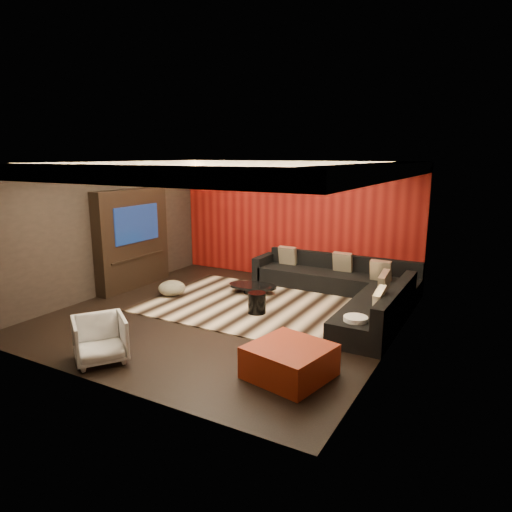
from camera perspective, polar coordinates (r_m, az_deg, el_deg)
The scene contains 26 objects.
floor at distance 8.59m, azimuth -3.73°, elevation -7.47°, with size 6.00×6.00×0.02m, color black.
ceiling at distance 8.08m, azimuth -4.02°, elevation 11.69°, with size 6.00×6.00×0.02m, color silver.
wall_back at distance 10.84m, azimuth 4.84°, elevation 4.39°, with size 6.00×0.02×2.80m, color black.
wall_left at distance 10.16m, azimuth -18.30°, elevation 3.26°, with size 0.02×6.00×2.80m, color black.
wall_right at distance 7.08m, azimuth 17.05°, elevation -0.46°, with size 0.02×6.00×2.80m, color black.
red_feature_wall at distance 10.80m, azimuth 4.75°, elevation 4.36°, with size 5.98×0.05×2.78m, color #6B0C0A.
soffit_back at distance 10.45m, azimuth 4.25°, elevation 11.20°, with size 6.00×0.60×0.22m, color silver.
soffit_front at distance 6.00m, azimuth -18.40°, elevation 9.68°, with size 6.00×0.60×0.22m, color silver.
soffit_left at distance 9.82m, azimuth -17.56°, elevation 10.58°, with size 0.60×4.80×0.22m, color silver.
soffit_right at distance 6.99m, azimuth 15.21°, elevation 10.18°, with size 0.60×4.80×0.22m, color silver.
cove_back at distance 10.14m, azimuth 3.42°, elevation 10.67°, with size 4.80×0.08×0.04m, color #FFD899.
cove_front at distance 6.24m, azimuth -16.03°, elevation 9.08°, with size 4.80×0.08×0.04m, color #FFD899.
cove_left at distance 9.58m, azimuth -16.10°, elevation 10.10°, with size 0.08×4.80×0.04m, color #FFD899.
cove_right at distance 7.08m, azimuth 12.47°, elevation 9.62°, with size 0.08×4.80×0.04m, color #FFD899.
tv_surround at distance 10.50m, azimuth -15.20°, elevation 2.08°, with size 0.30×2.00×2.20m, color black.
tv_screen at distance 10.34m, azimuth -14.67°, elevation 3.91°, with size 0.04×1.30×0.80m, color black.
tv_shelf at distance 10.47m, azimuth -14.45°, elevation -0.15°, with size 0.04×1.60×0.04m, color black.
rug at distance 9.12m, azimuth -0.71°, elevation -6.12°, with size 4.00×3.00×0.02m, color beige.
coffee_table at distance 9.84m, azimuth -0.43°, elevation -4.11°, with size 1.06×1.06×0.18m, color black.
drum_stool at distance 8.57m, azimuth 0.12°, elevation -5.88°, with size 0.34×0.34×0.40m, color black.
striped_pouf at distance 9.81m, azimuth -10.48°, elevation -3.97°, with size 0.57×0.57×0.31m, color beige.
white_side_table at distance 7.38m, azimuth 12.27°, elevation -9.13°, with size 0.38×0.38×0.47m, color white.
orange_ottoman at distance 6.29m, azimuth 4.22°, elevation -12.97°, with size 0.99×0.99×0.44m, color maroon.
armchair at distance 7.03m, azimuth -18.92°, elevation -9.81°, with size 0.71×0.73×0.66m, color silver.
sectional_sofa at distance 9.42m, azimuth 11.47°, elevation -4.14°, with size 3.65×3.50×0.75m.
throw_pillows at distance 9.33m, azimuth 11.79°, elevation -2.04°, with size 3.05×2.79×0.50m.
Camera 1 is at (4.41, -6.77, 2.92)m, focal length 32.00 mm.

